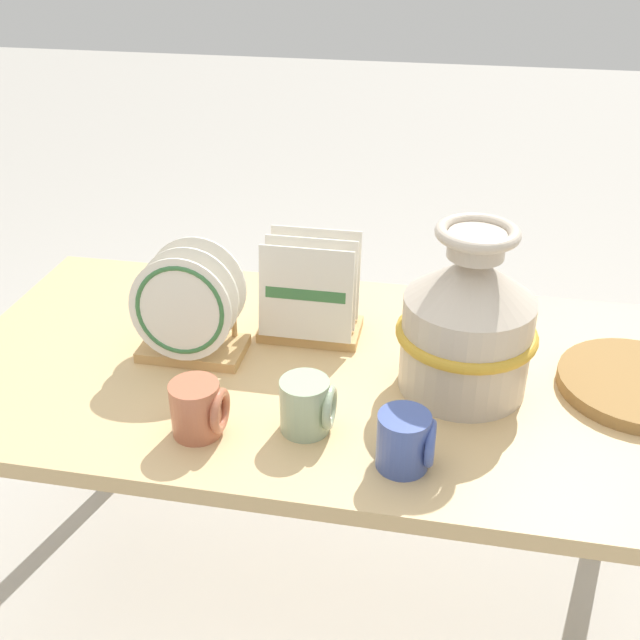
% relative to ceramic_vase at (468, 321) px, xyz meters
% --- Properties ---
extents(ground_plane, '(14.00, 14.00, 0.00)m').
position_rel_ceramic_vase_xyz_m(ground_plane, '(-0.29, 0.02, -0.90)').
color(ground_plane, '#B2ADA3').
extents(display_table, '(1.53, 0.80, 0.75)m').
position_rel_ceramic_vase_xyz_m(display_table, '(-0.29, 0.02, -0.23)').
color(display_table, tan).
rests_on(display_table, ground_plane).
extents(ceramic_vase, '(0.27, 0.27, 0.34)m').
position_rel_ceramic_vase_xyz_m(ceramic_vase, '(0.00, 0.00, 0.00)').
color(ceramic_vase, beige).
rests_on(ceramic_vase, display_table).
extents(dish_rack_round_plates, '(0.22, 0.15, 0.24)m').
position_rel_ceramic_vase_xyz_m(dish_rack_round_plates, '(-0.56, 0.01, -0.05)').
color(dish_rack_round_plates, tan).
rests_on(dish_rack_round_plates, display_table).
extents(dish_rack_square_plates, '(0.22, 0.14, 0.22)m').
position_rel_ceramic_vase_xyz_m(dish_rack_square_plates, '(-0.33, 0.14, -0.07)').
color(dish_rack_square_plates, tan).
rests_on(dish_rack_square_plates, display_table).
extents(wicker_charger_stack, '(0.30, 0.30, 0.03)m').
position_rel_ceramic_vase_xyz_m(wicker_charger_stack, '(0.34, 0.05, -0.14)').
color(wicker_charger_stack, olive).
rests_on(wicker_charger_stack, display_table).
extents(mug_terracotta_glaze, '(0.10, 0.09, 0.10)m').
position_rel_ceramic_vase_xyz_m(mug_terracotta_glaze, '(-0.46, -0.24, -0.10)').
color(mug_terracotta_glaze, '#B76647').
rests_on(mug_terracotta_glaze, display_table).
extents(mug_cobalt_glaze, '(0.10, 0.09, 0.10)m').
position_rel_ceramic_vase_xyz_m(mug_cobalt_glaze, '(-0.09, -0.26, -0.10)').
color(mug_cobalt_glaze, '#42569E').
rests_on(mug_cobalt_glaze, display_table).
extents(mug_sage_glaze, '(0.10, 0.09, 0.10)m').
position_rel_ceramic_vase_xyz_m(mug_sage_glaze, '(-0.27, -0.19, -0.10)').
color(mug_sage_glaze, '#9EB28E').
rests_on(mug_sage_glaze, display_table).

